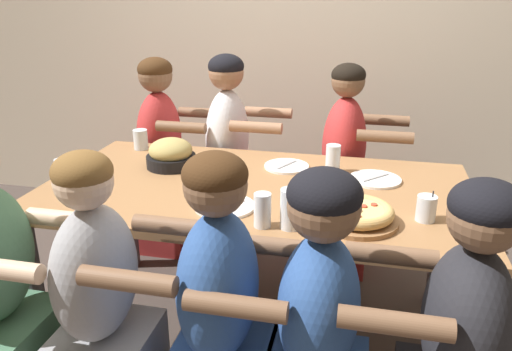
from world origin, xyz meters
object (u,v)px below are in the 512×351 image
drinking_glass_b (291,211)px  diner_far_midleft (229,167)px  empty_plate_a (225,206)px  diner_near_midleft (101,324)px  diner_far_midright (342,180)px  drinking_glass_d (333,160)px  pizza_board_main (357,214)px  drinking_glass_c (262,210)px  diner_far_left (162,164)px  empty_plate_c (375,179)px  drinking_glass_a (141,139)px  drinking_glass_e (63,174)px  diner_near_center (219,338)px  cocktail_glass_blue (426,210)px  skillet_bowl (171,154)px  empty_plate_b (287,166)px

drinking_glass_b → diner_far_midleft: (-0.53, 1.07, -0.25)m
empty_plate_a → diner_near_midleft: size_ratio=0.21×
drinking_glass_b → diner_near_midleft: 0.75m
diner_far_midright → diner_far_midleft: diner_far_midleft is taller
diner_far_midright → drinking_glass_d: bearing=-4.0°
pizza_board_main → diner_far_midright: size_ratio=0.26×
drinking_glass_c → diner_far_left: size_ratio=0.11×
empty_plate_a → drinking_glass_b: bearing=-22.4°
empty_plate_c → drinking_glass_a: drinking_glass_a is taller
drinking_glass_e → diner_far_midright: bearing=37.6°
drinking_glass_b → drinking_glass_e: (-1.02, 0.19, -0.01)m
pizza_board_main → diner_near_center: bearing=-131.3°
cocktail_glass_blue → drinking_glass_a: 1.51m
empty_plate_c → diner_far_midleft: (-0.83, 0.53, -0.20)m
skillet_bowl → diner_near_center: diner_near_center is taller
diner_near_midleft → diner_near_center: 0.41m
empty_plate_c → diner_near_midleft: diner_near_midleft is taller
empty_plate_c → diner_far_midleft: size_ratio=0.19×
empty_plate_a → skillet_bowl: bearing=133.2°
pizza_board_main → drinking_glass_d: (-0.13, 0.51, 0.03)m
drinking_glass_e → cocktail_glass_blue: bearing=-0.7°
cocktail_glass_blue → drinking_glass_a: bearing=157.5°
skillet_bowl → diner_far_midleft: bearing=77.1°
skillet_bowl → drinking_glass_e: 0.49m
empty_plate_c → diner_far_midleft: diner_far_midleft is taller
empty_plate_b → pizza_board_main: bearing=-56.9°
skillet_bowl → drinking_glass_e: (-0.36, -0.33, -0.01)m
diner_far_midright → diner_near_midleft: (-0.71, -1.43, -0.04)m
drinking_glass_c → drinking_glass_e: (-0.92, 0.20, -0.01)m
drinking_glass_c → drinking_glass_d: size_ratio=0.96×
drinking_glass_b → diner_far_left: size_ratio=0.12×
drinking_glass_a → drinking_glass_e: 0.57m
empty_plate_c → diner_far_midleft: 1.00m
skillet_bowl → drinking_glass_c: bearing=-43.6°
drinking_glass_b → diner_far_midright: bearing=82.8°
empty_plate_b → diner_far_midleft: diner_far_midleft is taller
diner_far_left → diner_near_center: (0.78, -1.43, -0.03)m
drinking_glass_c → diner_far_midleft: (-0.43, 1.08, -0.25)m
skillet_bowl → drinking_glass_b: 0.84m
diner_near_midleft → drinking_glass_d: bearing=-35.3°
drinking_glass_c → diner_near_center: diner_near_center is taller
drinking_glass_c → drinking_glass_b: bearing=6.6°
empty_plate_b → empty_plate_c: (0.41, -0.08, -0.00)m
empty_plate_c → drinking_glass_a: (-1.22, 0.20, 0.05)m
skillet_bowl → diner_far_left: size_ratio=0.29×
diner_near_center → diner_far_left: bearing=28.8°
cocktail_glass_blue → drinking_glass_b: size_ratio=0.82×
diner_far_midright → drinking_glass_a: bearing=-72.8°
pizza_board_main → diner_far_midleft: bearing=127.9°
cocktail_glass_blue → diner_far_midleft: diner_far_midleft is taller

